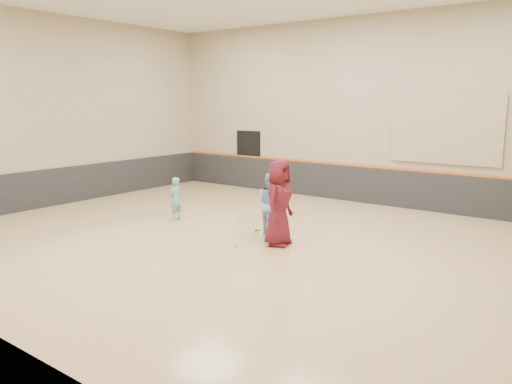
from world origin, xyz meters
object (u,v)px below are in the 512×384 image
Objects in this scene: girl at (175,199)px; instructor at (271,204)px; spare_racket at (260,227)px; young_man at (278,203)px.

girl is 0.77× the size of instructor.
girl is at bearing -167.65° from spare_racket.
instructor is (3.07, 0.32, 0.18)m from girl.
girl is 0.61× the size of young_man.
young_man is 1.73m from spare_racket.
young_man is at bearing 150.84° from instructor.
spare_racket is at bearing -10.20° from instructor.
spare_racket is (-0.51, 0.24, -0.72)m from instructor.
instructor is 0.95m from young_man.
girl is 1.67× the size of spare_racket.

